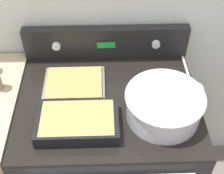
{
  "coord_description": "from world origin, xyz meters",
  "views": [
    {
      "loc": [
        -0.01,
        -0.62,
        1.93
      ],
      "look_at": [
        0.02,
        0.35,
        0.96
      ],
      "focal_mm": 50.0,
      "sensor_mm": 36.0,
      "label": 1
    }
  ],
  "objects_px": {
    "casserole_dish": "(78,121)",
    "ladle": "(195,89)",
    "baking_tray": "(74,84)",
    "mixing_bowl": "(164,104)"
  },
  "relations": [
    {
      "from": "mixing_bowl",
      "to": "ladle",
      "type": "bearing_deg",
      "value": 36.67
    },
    {
      "from": "casserole_dish",
      "to": "ladle",
      "type": "bearing_deg",
      "value": 18.12
    },
    {
      "from": "casserole_dish",
      "to": "baking_tray",
      "type": "relative_size",
      "value": 1.18
    },
    {
      "from": "mixing_bowl",
      "to": "casserole_dish",
      "type": "distance_m",
      "value": 0.36
    },
    {
      "from": "mixing_bowl",
      "to": "casserole_dish",
      "type": "xyz_separation_m",
      "value": [
        -0.36,
        -0.05,
        -0.04
      ]
    },
    {
      "from": "mixing_bowl",
      "to": "ladle",
      "type": "xyz_separation_m",
      "value": [
        0.16,
        0.12,
        -0.04
      ]
    },
    {
      "from": "baking_tray",
      "to": "ladle",
      "type": "height_order",
      "value": "ladle"
    },
    {
      "from": "baking_tray",
      "to": "casserole_dish",
      "type": "bearing_deg",
      "value": -83.39
    },
    {
      "from": "baking_tray",
      "to": "mixing_bowl",
      "type": "bearing_deg",
      "value": -26.92
    },
    {
      "from": "casserole_dish",
      "to": "baking_tray",
      "type": "bearing_deg",
      "value": 96.61
    }
  ]
}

